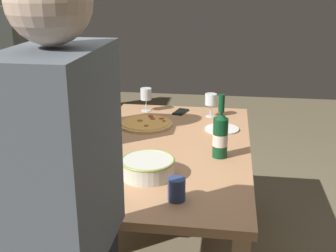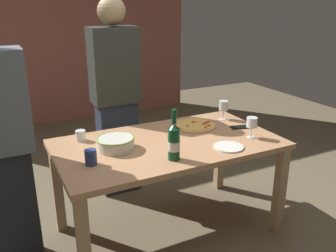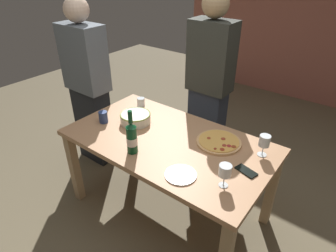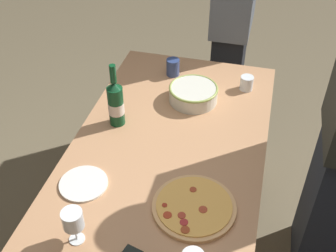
{
  "view_description": "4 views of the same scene",
  "coord_description": "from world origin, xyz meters",
  "views": [
    {
      "loc": [
        -2.2,
        -0.32,
        1.63
      ],
      "look_at": [
        0.0,
        0.0,
        0.87
      ],
      "focal_mm": 46.32,
      "sensor_mm": 36.0,
      "label": 1
    },
    {
      "loc": [
        -1.09,
        -2.15,
        1.72
      ],
      "look_at": [
        0.0,
        0.0,
        0.87
      ],
      "focal_mm": 38.51,
      "sensor_mm": 36.0,
      "label": 2
    },
    {
      "loc": [
        1.14,
        -1.48,
        1.98
      ],
      "look_at": [
        0.0,
        0.0,
        0.87
      ],
      "focal_mm": 30.74,
      "sensor_mm": 36.0,
      "label": 3
    },
    {
      "loc": [
        1.43,
        0.36,
        2.1
      ],
      "look_at": [
        0.0,
        0.0,
        0.87
      ],
      "focal_mm": 45.5,
      "sensor_mm": 36.0,
      "label": 4
    }
  ],
  "objects": [
    {
      "name": "wine_glass_by_bottle",
      "position": [
        0.66,
        0.25,
        0.87
      ],
      "size": [
        0.08,
        0.08,
        0.16
      ],
      "color": "white",
      "rests_on": "dining_table"
    },
    {
      "name": "person_guest_left",
      "position": [
        -0.11,
        0.8,
        0.9
      ],
      "size": [
        0.4,
        0.24,
        1.75
      ],
      "rotation": [
        0.0,
        0.0,
        -1.43
      ],
      "color": "#29303F",
      "rests_on": "ground"
    },
    {
      "name": "pizza",
      "position": [
        0.34,
        0.19,
        0.76
      ],
      "size": [
        0.34,
        0.34,
        0.03
      ],
      "color": "#E5AF73",
      "rests_on": "dining_table"
    },
    {
      "name": "brick_wall_back",
      "position": [
        0.0,
        3.2,
        1.46
      ],
      "size": [
        3.64,
        0.16,
        2.92
      ],
      "primitive_type": "cube",
      "color": "#A65D4D",
      "rests_on": "ground"
    },
    {
      "name": "cell_phone",
      "position": [
        0.65,
        0.01,
        0.76
      ],
      "size": [
        0.16,
        0.1,
        0.01
      ],
      "primitive_type": "cube",
      "rotation": [
        0.0,
        0.0,
        4.45
      ],
      "color": "black",
      "rests_on": "dining_table"
    },
    {
      "name": "cup_ceramic",
      "position": [
        -0.6,
        -0.12,
        0.8
      ],
      "size": [
        0.07,
        0.07,
        0.1
      ],
      "primitive_type": "cylinder",
      "color": "navy",
      "rests_on": "dining_table"
    },
    {
      "name": "wine_glass_near_pizza",
      "position": [
        0.59,
        -0.2,
        0.86
      ],
      "size": [
        0.08,
        0.08,
        0.16
      ],
      "color": "white",
      "rests_on": "dining_table"
    },
    {
      "name": "serving_bowl",
      "position": [
        -0.38,
        0.04,
        0.8
      ],
      "size": [
        0.26,
        0.26,
        0.08
      ],
      "color": "silver",
      "rests_on": "dining_table"
    },
    {
      "name": "side_plate",
      "position": [
        0.33,
        -0.29,
        0.76
      ],
      "size": [
        0.21,
        0.21,
        0.01
      ],
      "primitive_type": "cylinder",
      "color": "white",
      "rests_on": "dining_table"
    },
    {
      "name": "ground_plane",
      "position": [
        0.0,
        0.0,
        0.0
      ],
      "size": [
        8.0,
        8.0,
        0.0
      ],
      "primitive_type": "plane",
      "color": "#6C6047"
    },
    {
      "name": "dining_table",
      "position": [
        0.0,
        0.0,
        0.66
      ],
      "size": [
        1.6,
        0.9,
        0.75
      ],
      "color": "tan",
      "rests_on": "ground"
    },
    {
      "name": "wine_bottle",
      "position": [
        -0.1,
        -0.29,
        0.87
      ],
      "size": [
        0.08,
        0.08,
        0.33
      ],
      "color": "#0F4423",
      "rests_on": "dining_table"
    },
    {
      "name": "cup_amber",
      "position": [
        -0.56,
        0.3,
        0.79
      ],
      "size": [
        0.07,
        0.07,
        0.08
      ],
      "primitive_type": "cylinder",
      "color": "white",
      "rests_on": "dining_table"
    }
  ]
}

